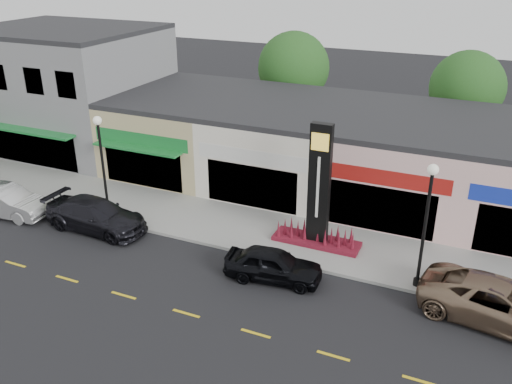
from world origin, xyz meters
TOP-DOWN VIEW (x-y plane):
  - ground at (0.00, 0.00)m, footprint 120.00×120.00m
  - sidewalk at (0.00, 4.35)m, footprint 52.00×4.30m
  - curb at (0.00, 2.10)m, footprint 52.00×0.20m
  - building_grey_2story at (-18.00, 11.48)m, footprint 12.00×10.95m
  - shop_beige at (-8.50, 11.46)m, footprint 7.00×10.85m
  - shop_cream at (-1.50, 11.47)m, footprint 7.00×10.01m
  - shop_pink_w at (5.50, 11.47)m, footprint 7.00×10.01m
  - tree_rear_west at (-4.00, 19.50)m, footprint 5.20×5.20m
  - tree_rear_mid at (8.00, 19.50)m, footprint 4.80×4.80m
  - lamp_west_near at (-8.00, 2.50)m, footprint 0.44×0.44m
  - lamp_east_near at (8.00, 2.50)m, footprint 0.44×0.44m
  - pylon_sign at (3.00, 4.20)m, footprint 4.20×1.30m
  - car_white_van at (-13.24, 0.62)m, footprint 2.07×4.98m
  - car_dark_sedan at (-7.77, 1.26)m, footprint 2.34×5.53m
  - car_black_sedan at (2.20, 0.66)m, footprint 2.22×4.40m
  - car_gold_suv at (11.21, 1.48)m, footprint 3.66×6.37m

SIDE VIEW (x-z plane):
  - ground at x=0.00m, z-range 0.00..0.00m
  - sidewalk at x=0.00m, z-range 0.00..0.15m
  - curb at x=0.00m, z-range 0.00..0.15m
  - car_black_sedan at x=2.20m, z-range 0.00..1.44m
  - car_dark_sedan at x=-7.77m, z-range 0.00..1.59m
  - car_white_van at x=-13.24m, z-range 0.00..1.60m
  - car_gold_suv at x=11.21m, z-range 0.00..1.67m
  - pylon_sign at x=3.00m, z-range -0.73..5.27m
  - shop_cream at x=-1.50m, z-range 0.00..4.80m
  - shop_pink_w at x=5.50m, z-range 0.00..4.80m
  - shop_beige at x=-8.50m, z-range 0.00..4.80m
  - lamp_west_near at x=-8.00m, z-range 0.74..6.21m
  - lamp_east_near at x=8.00m, z-range 0.74..6.21m
  - building_grey_2story at x=-18.00m, z-range -0.01..8.29m
  - tree_rear_mid at x=8.00m, z-range 1.24..8.53m
  - tree_rear_west at x=-4.00m, z-range 1.30..9.13m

